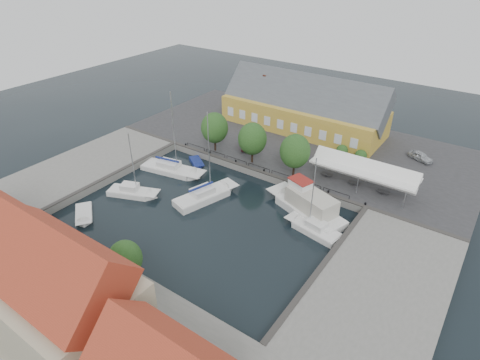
{
  "coord_description": "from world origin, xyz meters",
  "views": [
    {
      "loc": [
        27.04,
        -32.56,
        29.45
      ],
      "look_at": [
        0.0,
        6.0,
        1.5
      ],
      "focal_mm": 30.0,
      "sensor_mm": 36.0,
      "label": 1
    }
  ],
  "objects_px": {
    "launch_nw": "(197,163)",
    "tent_canopy": "(364,170)",
    "east_boat_a": "(314,230)",
    "car_red": "(248,143)",
    "launch_sw": "(84,215)",
    "trawler": "(308,207)",
    "car_silver": "(421,157)",
    "west_boat_c": "(132,193)",
    "center_sailboat": "(205,197)",
    "west_boat_a": "(172,170)",
    "warehouse": "(301,108)"
  },
  "relations": [
    {
      "from": "trawler",
      "to": "launch_nw",
      "type": "relative_size",
      "value": 3.0
    },
    {
      "from": "car_red",
      "to": "west_boat_a",
      "type": "bearing_deg",
      "value": -140.79
    },
    {
      "from": "launch_nw",
      "to": "tent_canopy",
      "type": "bearing_deg",
      "value": 14.5
    },
    {
      "from": "west_boat_c",
      "to": "car_silver",
      "type": "bearing_deg",
      "value": 45.99
    },
    {
      "from": "warehouse",
      "to": "tent_canopy",
      "type": "relative_size",
      "value": 2.04
    },
    {
      "from": "center_sailboat",
      "to": "launch_nw",
      "type": "distance_m",
      "value": 10.23
    },
    {
      "from": "warehouse",
      "to": "car_silver",
      "type": "bearing_deg",
      "value": -3.26
    },
    {
      "from": "car_silver",
      "to": "west_boat_a",
      "type": "height_order",
      "value": "west_boat_a"
    },
    {
      "from": "west_boat_a",
      "to": "west_boat_c",
      "type": "bearing_deg",
      "value": -89.39
    },
    {
      "from": "car_red",
      "to": "center_sailboat",
      "type": "bearing_deg",
      "value": -102.88
    },
    {
      "from": "trawler",
      "to": "west_boat_c",
      "type": "relative_size",
      "value": 1.23
    },
    {
      "from": "east_boat_a",
      "to": "west_boat_a",
      "type": "distance_m",
      "value": 23.79
    },
    {
      "from": "east_boat_a",
      "to": "west_boat_c",
      "type": "height_order",
      "value": "east_boat_a"
    },
    {
      "from": "trawler",
      "to": "east_boat_a",
      "type": "relative_size",
      "value": 1.18
    },
    {
      "from": "warehouse",
      "to": "car_silver",
      "type": "relative_size",
      "value": 7.42
    },
    {
      "from": "tent_canopy",
      "to": "car_silver",
      "type": "xyz_separation_m",
      "value": [
        4.52,
        12.65,
        -2.03
      ]
    },
    {
      "from": "warehouse",
      "to": "car_red",
      "type": "distance_m",
      "value": 13.0
    },
    {
      "from": "center_sailboat",
      "to": "launch_nw",
      "type": "bearing_deg",
      "value": 136.69
    },
    {
      "from": "car_red",
      "to": "east_boat_a",
      "type": "xyz_separation_m",
      "value": [
        17.93,
        -12.68,
        -1.47
      ]
    },
    {
      "from": "center_sailboat",
      "to": "east_boat_a",
      "type": "xyz_separation_m",
      "value": [
        14.97,
        1.94,
        -0.1
      ]
    },
    {
      "from": "west_boat_c",
      "to": "west_boat_a",
      "type": "bearing_deg",
      "value": 90.61
    },
    {
      "from": "warehouse",
      "to": "tent_canopy",
      "type": "bearing_deg",
      "value": -39.86
    },
    {
      "from": "launch_nw",
      "to": "west_boat_a",
      "type": "bearing_deg",
      "value": -108.17
    },
    {
      "from": "car_red",
      "to": "launch_sw",
      "type": "distance_m",
      "value": 27.26
    },
    {
      "from": "trawler",
      "to": "west_boat_c",
      "type": "height_order",
      "value": "west_boat_c"
    },
    {
      "from": "tent_canopy",
      "to": "car_red",
      "type": "distance_m",
      "value": 19.5
    },
    {
      "from": "car_silver",
      "to": "launch_sw",
      "type": "distance_m",
      "value": 48.6
    },
    {
      "from": "trawler",
      "to": "west_boat_a",
      "type": "bearing_deg",
      "value": -174.75
    },
    {
      "from": "west_boat_a",
      "to": "west_boat_c",
      "type": "distance_m",
      "value": 7.72
    },
    {
      "from": "car_silver",
      "to": "launch_nw",
      "type": "height_order",
      "value": "car_silver"
    },
    {
      "from": "warehouse",
      "to": "car_red",
      "type": "xyz_separation_m",
      "value": [
        -2.75,
        -12.42,
        -2.7
      ]
    },
    {
      "from": "tent_canopy",
      "to": "launch_nw",
      "type": "xyz_separation_m",
      "value": [
        -23.84,
        -6.17,
        -3.59
      ]
    },
    {
      "from": "west_boat_a",
      "to": "trawler",
      "type": "bearing_deg",
      "value": 5.25
    },
    {
      "from": "west_boat_c",
      "to": "car_red",
      "type": "bearing_deg",
      "value": 73.5
    },
    {
      "from": "tent_canopy",
      "to": "car_red",
      "type": "relative_size",
      "value": 3.16
    },
    {
      "from": "tent_canopy",
      "to": "west_boat_c",
      "type": "relative_size",
      "value": 1.44
    },
    {
      "from": "warehouse",
      "to": "west_boat_a",
      "type": "distance_m",
      "value": 25.97
    },
    {
      "from": "west_boat_a",
      "to": "west_boat_c",
      "type": "xyz_separation_m",
      "value": [
        0.08,
        -7.72,
        -0.01
      ]
    },
    {
      "from": "tent_canopy",
      "to": "launch_sw",
      "type": "relative_size",
      "value": 2.71
    },
    {
      "from": "west_boat_a",
      "to": "launch_sw",
      "type": "xyz_separation_m",
      "value": [
        -1.17,
        -14.55,
        -0.18
      ]
    },
    {
      "from": "east_boat_a",
      "to": "tent_canopy",
      "type": "bearing_deg",
      "value": 82.8
    },
    {
      "from": "warehouse",
      "to": "car_red",
      "type": "bearing_deg",
      "value": -102.49
    },
    {
      "from": "warehouse",
      "to": "west_boat_a",
      "type": "relative_size",
      "value": 2.19
    },
    {
      "from": "tent_canopy",
      "to": "west_boat_a",
      "type": "xyz_separation_m",
      "value": [
        -25.19,
        -10.3,
        -3.41
      ]
    },
    {
      "from": "east_boat_a",
      "to": "west_boat_a",
      "type": "xyz_separation_m",
      "value": [
        -23.77,
        0.95,
        0.01
      ]
    },
    {
      "from": "warehouse",
      "to": "car_red",
      "type": "relative_size",
      "value": 6.46
    },
    {
      "from": "center_sailboat",
      "to": "east_boat_a",
      "type": "bearing_deg",
      "value": 7.39
    },
    {
      "from": "warehouse",
      "to": "east_boat_a",
      "type": "height_order",
      "value": "warehouse"
    },
    {
      "from": "center_sailboat",
      "to": "launch_sw",
      "type": "bearing_deg",
      "value": -130.51
    },
    {
      "from": "warehouse",
      "to": "launch_sw",
      "type": "height_order",
      "value": "warehouse"
    }
  ]
}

